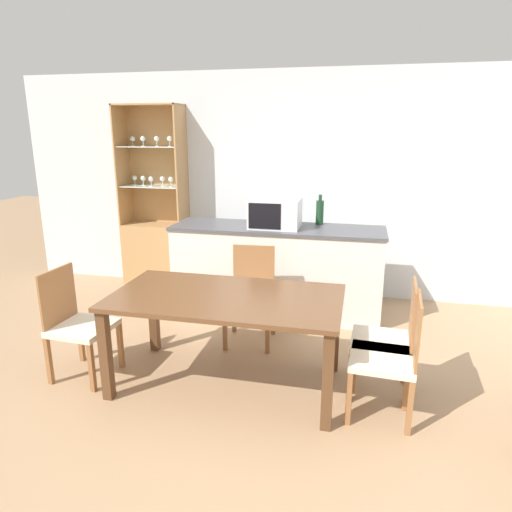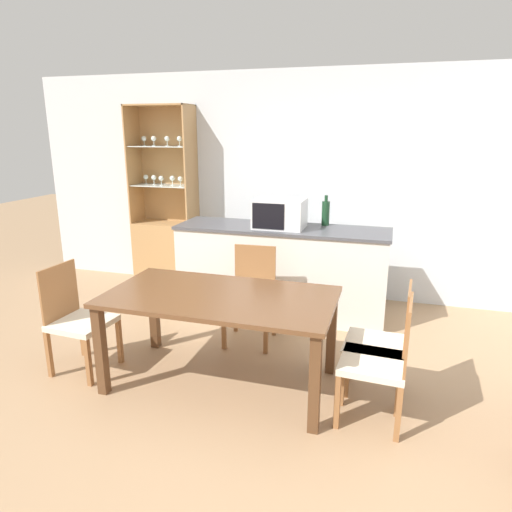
{
  "view_description": "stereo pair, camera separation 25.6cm",
  "coord_description": "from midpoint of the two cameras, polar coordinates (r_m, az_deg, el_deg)",
  "views": [
    {
      "loc": [
        0.77,
        -2.64,
        1.9
      ],
      "look_at": [
        -0.1,
        1.14,
        0.82
      ],
      "focal_mm": 32.0,
      "sensor_mm": 36.0,
      "label": 1
    },
    {
      "loc": [
        1.02,
        -2.58,
        1.9
      ],
      "look_at": [
        -0.1,
        1.14,
        0.82
      ],
      "focal_mm": 32.0,
      "sensor_mm": 36.0,
      "label": 2
    }
  ],
  "objects": [
    {
      "name": "microwave",
      "position": [
        4.65,
        4.55,
        5.31
      ],
      "size": [
        0.5,
        0.38,
        0.29
      ],
      "color": "silver",
      "rests_on": "kitchen_counter"
    },
    {
      "name": "dining_chair_side_right_near",
      "position": [
        3.21,
        17.58,
        -12.45
      ],
      "size": [
        0.45,
        0.45,
        0.87
      ],
      "rotation": [
        0.0,
        0.0,
        1.51
      ],
      "color": "beige",
      "rests_on": "ground_plane"
    },
    {
      "name": "dining_table",
      "position": [
        3.41,
        -2.35,
        -6.32
      ],
      "size": [
        1.7,
        0.91,
        0.72
      ],
      "color": "brown",
      "rests_on": "ground_plane"
    },
    {
      "name": "wine_bottle",
      "position": [
        4.84,
        10.21,
        5.34
      ],
      "size": [
        0.08,
        0.08,
        0.31
      ],
      "color": "#193D23",
      "rests_on": "kitchen_counter"
    },
    {
      "name": "kitchen_counter",
      "position": [
        4.82,
        4.7,
        -1.82
      ],
      "size": [
        2.19,
        0.63,
        0.93
      ],
      "color": "silver",
      "rests_on": "ground_plane"
    },
    {
      "name": "display_cabinet",
      "position": [
        5.8,
        -9.89,
        2.37
      ],
      "size": [
        0.77,
        0.36,
        2.18
      ],
      "color": "tan",
      "rests_on": "ground_plane"
    },
    {
      "name": "wall_back",
      "position": [
        5.35,
        7.08,
        8.68
      ],
      "size": [
        6.8,
        0.06,
        2.55
      ],
      "color": "silver",
      "rests_on": "ground_plane"
    },
    {
      "name": "ground_plane",
      "position": [
        3.35,
        -1.93,
        -19.07
      ],
      "size": [
        18.0,
        18.0,
        0.0
      ],
      "primitive_type": "plane",
      "color": "#A37F5B"
    },
    {
      "name": "dining_chair_side_right_far",
      "position": [
        3.46,
        17.56,
        -10.38
      ],
      "size": [
        0.45,
        0.45,
        0.87
      ],
      "rotation": [
        0.0,
        0.0,
        1.52
      ],
      "color": "beige",
      "rests_on": "ground_plane"
    },
    {
      "name": "dining_chair_side_left_near",
      "position": [
        3.91,
        -19.67,
        -7.5
      ],
      "size": [
        0.45,
        0.45,
        0.87
      ],
      "rotation": [
        0.0,
        0.0,
        -1.63
      ],
      "color": "beige",
      "rests_on": "ground_plane"
    },
    {
      "name": "dining_chair_head_far",
      "position": [
        4.18,
        1.15,
        -5.02
      ],
      "size": [
        0.45,
        0.45,
        0.87
      ],
      "rotation": [
        0.0,
        0.0,
        3.2
      ],
      "color": "beige",
      "rests_on": "ground_plane"
    }
  ]
}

